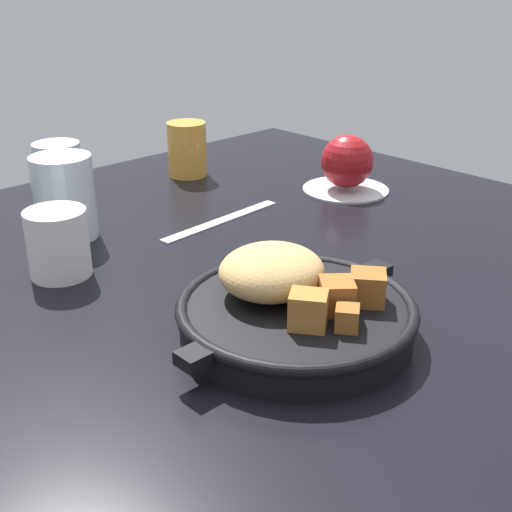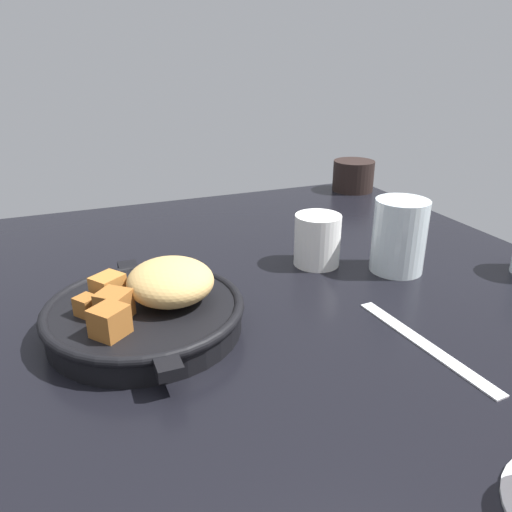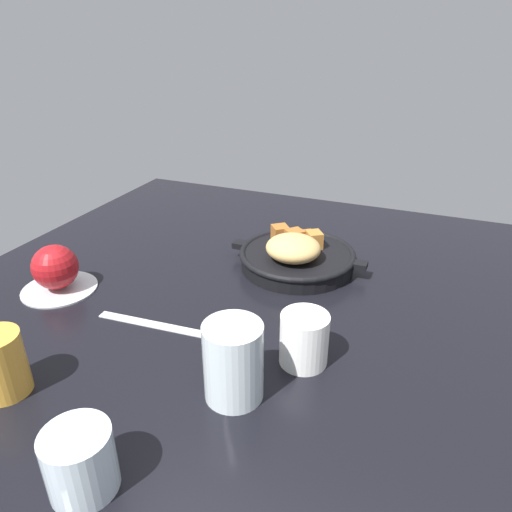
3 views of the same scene
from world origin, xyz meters
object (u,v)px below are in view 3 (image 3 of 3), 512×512
at_px(cast_iron_skillet, 296,255).
at_px(white_creamer_pitcher, 304,339).
at_px(red_apple, 55,267).
at_px(water_glass_short, 80,461).
at_px(water_glass_tall, 233,362).
at_px(butter_knife, 157,325).
at_px(juice_glass_amber, 0,364).

relative_size(cast_iron_skillet, white_creamer_pitcher, 3.53).
height_order(cast_iron_skillet, red_apple, red_apple).
distance_m(red_apple, water_glass_short, 0.43).
height_order(water_glass_short, water_glass_tall, water_glass_tall).
xyz_separation_m(butter_knife, water_glass_short, (-0.09, 0.27, 0.03)).
height_order(water_glass_short, white_creamer_pitcher, white_creamer_pitcher).
relative_size(red_apple, white_creamer_pitcher, 1.04).
xyz_separation_m(red_apple, water_glass_short, (-0.31, 0.30, -0.01)).
bearing_deg(juice_glass_amber, red_apple, -61.33).
xyz_separation_m(cast_iron_skillet, juice_glass_amber, (0.24, 0.46, 0.02)).
bearing_deg(juice_glass_amber, cast_iron_skillet, -117.47).
bearing_deg(juice_glass_amber, water_glass_tall, -159.24).
height_order(butter_knife, water_glass_short, water_glass_short).
relative_size(butter_knife, water_glass_short, 2.81).
distance_m(water_glass_short, white_creamer_pitcher, 0.31).
height_order(cast_iron_skillet, water_glass_tall, water_glass_tall).
bearing_deg(water_glass_short, white_creamer_pitcher, -118.47).
bearing_deg(juice_glass_amber, water_glass_short, 158.31).
bearing_deg(red_apple, white_creamer_pitcher, 176.55).
relative_size(butter_knife, juice_glass_amber, 2.35).
height_order(water_glass_tall, juice_glass_amber, water_glass_tall).
xyz_separation_m(cast_iron_skillet, white_creamer_pitcher, (-0.09, 0.26, 0.01)).
distance_m(cast_iron_skillet, juice_glass_amber, 0.52).
bearing_deg(red_apple, cast_iron_skillet, -147.02).
height_order(cast_iron_skillet, butter_knife, cast_iron_skillet).
distance_m(butter_knife, water_glass_tall, 0.20).
bearing_deg(white_creamer_pitcher, water_glass_short, 61.53).
xyz_separation_m(white_creamer_pitcher, juice_glass_amber, (0.33, 0.20, 0.01)).
bearing_deg(water_glass_short, butter_knife, -71.74).
bearing_deg(water_glass_short, water_glass_tall, -115.78).
height_order(butter_knife, water_glass_tall, water_glass_tall).
distance_m(butter_knife, white_creamer_pitcher, 0.24).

